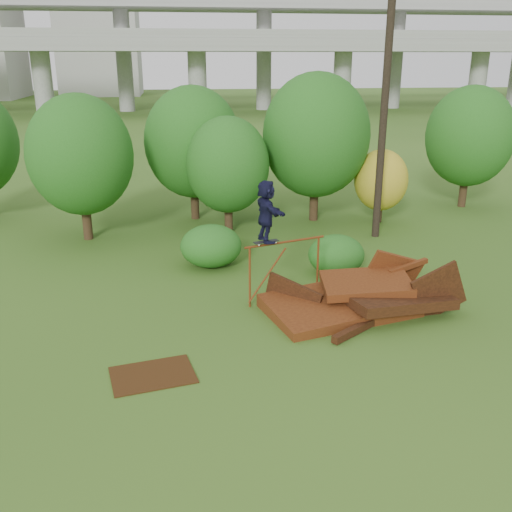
{
  "coord_description": "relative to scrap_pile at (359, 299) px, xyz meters",
  "views": [
    {
      "loc": [
        -2.74,
        -12.19,
        6.59
      ],
      "look_at": [
        -0.8,
        2.0,
        1.6
      ],
      "focal_mm": 40.0,
      "sensor_mm": 36.0,
      "label": 1
    }
  ],
  "objects": [
    {
      "name": "building_right",
      "position": [
        -18.0,
        100.36,
        13.67
      ],
      "size": [
        14.0,
        14.0,
        28.0
      ],
      "primitive_type": "cube",
      "color": "#9E9E99",
      "rests_on": "ground"
    },
    {
      "name": "tree_4",
      "position": [
        3.59,
        8.64,
        1.45
      ],
      "size": [
        2.22,
        2.22,
        3.06
      ],
      "color": "black",
      "rests_on": "ground"
    },
    {
      "name": "ground",
      "position": [
        -2.0,
        -1.64,
        -0.33
      ],
      "size": [
        240.0,
        240.0,
        0.0
      ],
      "primitive_type": "plane",
      "color": "#2D5116",
      "rests_on": "ground"
    },
    {
      "name": "tree_1",
      "position": [
        -4.1,
        10.2,
        2.94
      ],
      "size": [
        4.01,
        4.01,
        5.58
      ],
      "color": "black",
      "rests_on": "ground"
    },
    {
      "name": "scrap_pile",
      "position": [
        0.0,
        0.0,
        0.0
      ],
      "size": [
        5.66,
        3.6,
        1.87
      ],
      "color": "#431C0C",
      "rests_on": "ground"
    },
    {
      "name": "shrub_left",
      "position": [
        -3.79,
        4.12,
        0.37
      ],
      "size": [
        2.03,
        1.88,
        1.41
      ],
      "primitive_type": "ellipsoid",
      "color": "#1B4F15",
      "rests_on": "ground"
    },
    {
      "name": "tree_2",
      "position": [
        -2.85,
        7.99,
        2.35
      ],
      "size": [
        3.23,
        3.23,
        4.55
      ],
      "color": "black",
      "rests_on": "ground"
    },
    {
      "name": "utility_pole",
      "position": [
        2.77,
        6.63,
        4.54
      ],
      "size": [
        1.4,
        0.28,
        9.6
      ],
      "color": "black",
      "rests_on": "ground"
    },
    {
      "name": "freeway_overpass",
      "position": [
        -2.0,
        61.28,
        9.98
      ],
      "size": [
        160.0,
        15.0,
        13.7
      ],
      "color": "gray",
      "rests_on": "ground"
    },
    {
      "name": "shrub_right",
      "position": [
        0.14,
        2.87,
        0.31
      ],
      "size": [
        1.81,
        1.66,
        1.28
      ],
      "primitive_type": "ellipsoid",
      "color": "#1B4F15",
      "rests_on": "ground"
    },
    {
      "name": "tree_0",
      "position": [
        -8.29,
        7.78,
        2.88
      ],
      "size": [
        3.86,
        3.86,
        5.44
      ],
      "color": "black",
      "rests_on": "ground"
    },
    {
      "name": "tree_5",
      "position": [
        8.34,
        10.63,
        2.9
      ],
      "size": [
        3.91,
        3.91,
        5.49
      ],
      "color": "black",
      "rests_on": "ground"
    },
    {
      "name": "skateboard",
      "position": [
        -2.46,
        0.8,
        1.51
      ],
      "size": [
        0.73,
        0.4,
        0.07
      ],
      "rotation": [
        0.0,
        0.0,
        0.31
      ],
      "color": "black",
      "rests_on": "grind_rail"
    },
    {
      "name": "tree_3",
      "position": [
        0.91,
        9.26,
        3.24
      ],
      "size": [
        4.41,
        4.41,
        6.11
      ],
      "color": "black",
      "rests_on": "ground"
    },
    {
      "name": "skater",
      "position": [
        -2.46,
        0.8,
        2.37
      ],
      "size": [
        0.83,
        1.64,
        1.69
      ],
      "primitive_type": "imported",
      "rotation": [
        0.0,
        0.0,
        1.79
      ],
      "color": "black",
      "rests_on": "skateboard"
    },
    {
      "name": "grind_rail",
      "position": [
        -1.89,
        0.98,
        0.93
      ],
      "size": [
        2.38,
        0.81,
        1.79
      ],
      "color": "#652F0F",
      "rests_on": "ground"
    },
    {
      "name": "flat_plate",
      "position": [
        -5.5,
        -2.68,
        -0.32
      ],
      "size": [
        2.0,
        1.61,
        0.03
      ],
      "primitive_type": "cube",
      "rotation": [
        0.0,
        0.0,
        0.2
      ],
      "color": "#371F0B",
      "rests_on": "ground"
    }
  ]
}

